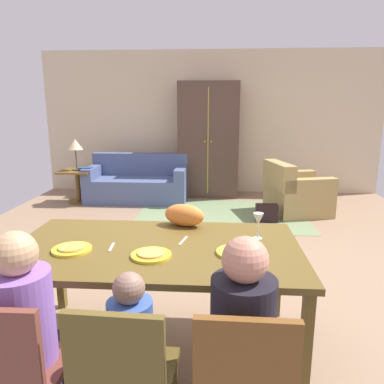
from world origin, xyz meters
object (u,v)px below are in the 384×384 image
dining_chair_child (124,377)px  person_woman (241,352)px  plate_near_man (72,249)px  plate_near_woman (236,252)px  couch (138,184)px  person_child (134,363)px  book_lower (88,170)px  handbag (267,213)px  table_lamp (75,145)px  person_man (29,343)px  book_upper (86,168)px  cat (184,215)px  armchair (295,193)px  dining_chair_man (11,372)px  wine_glass (258,221)px  side_table (78,182)px  dining_chair_woman (243,383)px  armoire (208,140)px  plate_near_child (151,255)px  dining_table (156,255)px

dining_chair_child → person_woman: person_woman is taller
plate_near_man → plate_near_woman: bearing=1.1°
plate_near_woman → couch: 4.55m
person_child → book_lower: (-1.84, 4.61, 0.16)m
plate_near_woman → person_child: 0.88m
plate_near_woman → handbag: bearing=78.7°
person_child → handbag: person_child is taller
handbag → table_lamp: bearing=164.2°
person_man → book_upper: (-1.34, 4.59, 0.11)m
person_man → book_upper: person_man is taller
person_child → table_lamp: size_ratio=1.71×
cat → armchair: size_ratio=0.31×
table_lamp → book_upper: (0.17, -0.02, -0.39)m
armchair → dining_chair_man: bearing=-116.3°
armchair → book_upper: (-3.50, 0.39, 0.30)m
wine_glass → book_upper: (-2.55, 3.69, -0.27)m
dining_chair_man → side_table: (-1.51, 4.79, -0.11)m
person_child → handbag: size_ratio=2.89×
plate_near_woman → person_child: bearing=-129.9°
dining_chair_man → dining_chair_woman: bearing=0.0°
dining_chair_child → book_upper: dining_chair_child is taller
dining_chair_woman → handbag: bearing=81.0°
wine_glass → couch: 4.36m
armoire → table_lamp: size_ratio=3.89×
dining_chair_woman → side_table: (-2.55, 4.79, -0.11)m
cat → plate_near_child: bearing=-85.3°
person_man → book_upper: size_ratio=5.04×
cat → armchair: 3.43m
plate_near_child → couch: bearing=103.2°
armoire → plate_near_child: bearing=-92.8°
dining_table → person_child: size_ratio=2.06×
armoire → book_lower: (-2.07, -0.73, -0.46)m
armchair → dining_chair_child: bearing=-110.6°
person_child → armchair: (1.64, 4.21, -0.11)m
plate_near_man → book_lower: size_ratio=1.14×
armchair → side_table: 3.69m
person_woman → armchair: size_ratio=1.07×
dining_chair_man → armoire: 5.59m
dining_chair_woman → couch: (-1.54, 5.05, -0.19)m
wine_glass → dining_chair_child: wine_glass is taller
couch → handbag: (2.16, -1.16, -0.17)m
table_lamp → person_child: bearing=-66.3°
table_lamp → plate_near_child: bearing=-63.5°
person_child → armoire: bearing=87.5°
dining_chair_child → couch: 5.15m
armchair → cat: bearing=-116.0°
dining_chair_man → cat: 1.53m
table_lamp → plate_near_man: bearing=-69.4°
plate_near_man → plate_near_woman: 1.05m
plate_near_woman → book_lower: bearing=120.6°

